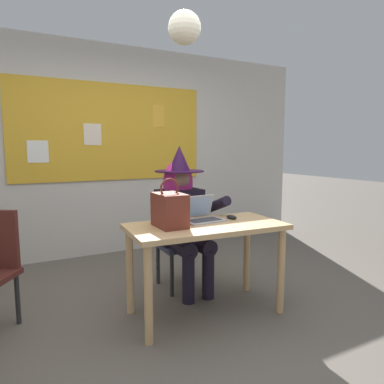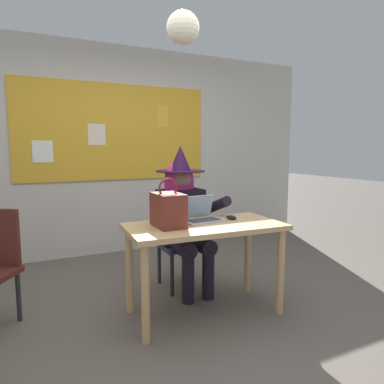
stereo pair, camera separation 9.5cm
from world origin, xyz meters
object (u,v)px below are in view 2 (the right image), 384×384
at_px(desk_main, 205,238).
at_px(handbag, 168,210).
at_px(computer_mouse, 231,217).
at_px(chair_at_desk, 178,235).
at_px(person_costumed, 183,210).
at_px(laptop, 200,215).

bearing_deg(desk_main, handbag, 171.01).
bearing_deg(desk_main, computer_mouse, 12.68).
bearing_deg(computer_mouse, desk_main, 178.60).
distance_m(desk_main, chair_at_desk, 0.69).
bearing_deg(handbag, person_costumed, 54.77).
xyz_separation_m(chair_at_desk, computer_mouse, (0.23, -0.61, 0.27)).
bearing_deg(person_costumed, handbag, -35.38).
bearing_deg(laptop, desk_main, -107.22).
height_order(computer_mouse, handbag, handbag).
relative_size(laptop, handbag, 0.93).
xyz_separation_m(chair_at_desk, laptop, (-0.03, -0.54, 0.30)).
distance_m(chair_at_desk, person_costumed, 0.30).
height_order(chair_at_desk, laptop, laptop).
relative_size(desk_main, handbag, 3.39).
height_order(person_costumed, computer_mouse, person_costumed).
relative_size(desk_main, laptop, 3.66).
relative_size(person_costumed, computer_mouse, 13.22).
height_order(chair_at_desk, computer_mouse, chair_at_desk).
relative_size(chair_at_desk, person_costumed, 0.65).
bearing_deg(chair_at_desk, laptop, -2.72).
height_order(desk_main, computer_mouse, computer_mouse).
distance_m(laptop, computer_mouse, 0.27).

